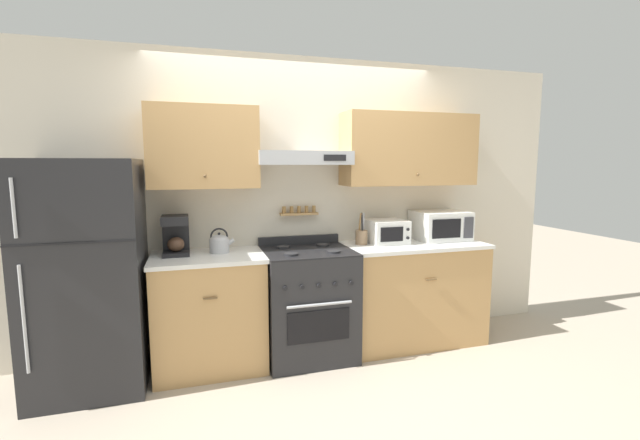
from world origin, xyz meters
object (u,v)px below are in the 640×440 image
object	(u,v)px
refrigerator	(87,276)
microwave	(440,225)
stove_range	(308,303)
tea_kettle	(220,243)
toaster_oven	(387,231)
coffee_maker	(176,235)
utensil_crock	(361,236)

from	to	relation	value
refrigerator	microwave	distance (m)	2.98
stove_range	microwave	world-z (taller)	microwave
tea_kettle	toaster_oven	world-z (taller)	toaster_oven
tea_kettle	refrigerator	bearing A→B (deg)	-171.90
coffee_maker	toaster_oven	distance (m)	1.80
microwave	toaster_oven	distance (m)	0.56
stove_range	microwave	size ratio (longest dim) A/B	2.08
refrigerator	utensil_crock	distance (m)	2.18
coffee_maker	toaster_oven	size ratio (longest dim) A/B	0.94
refrigerator	utensil_crock	bearing A→B (deg)	3.53
coffee_maker	tea_kettle	bearing A→B (deg)	-5.13
tea_kettle	microwave	world-z (taller)	microwave
refrigerator	toaster_oven	world-z (taller)	refrigerator
stove_range	refrigerator	bearing A→B (deg)	-178.97
refrigerator	coffee_maker	xyz separation A→B (m)	(0.61, 0.16, 0.24)
stove_range	refrigerator	distance (m)	1.69
tea_kettle	coffee_maker	bearing A→B (deg)	174.87
coffee_maker	utensil_crock	distance (m)	1.56
tea_kettle	microwave	bearing A→B (deg)	0.50
microwave	utensil_crock	world-z (taller)	utensil_crock
coffee_maker	microwave	world-z (taller)	coffee_maker
toaster_oven	refrigerator	bearing A→B (deg)	-176.86
refrigerator	coffee_maker	distance (m)	0.67
coffee_maker	utensil_crock	size ratio (longest dim) A/B	1.10
tea_kettle	utensil_crock	xyz separation A→B (m)	(1.23, 0.00, -0.01)
coffee_maker	toaster_oven	xyz separation A→B (m)	(1.80, -0.03, -0.05)
refrigerator	toaster_oven	bearing A→B (deg)	3.14
stove_range	coffee_maker	xyz separation A→B (m)	(-1.04, 0.13, 0.61)
refrigerator	utensil_crock	size ratio (longest dim) A/B	5.91
coffee_maker	stove_range	bearing A→B (deg)	-7.36
utensil_crock	tea_kettle	bearing A→B (deg)	-180.00
toaster_oven	microwave	bearing A→B (deg)	2.00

